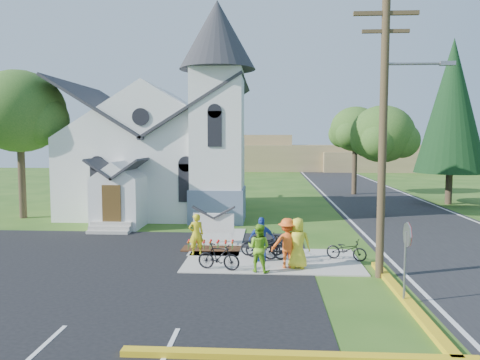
# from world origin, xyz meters

# --- Properties ---
(ground) EXTENTS (120.00, 120.00, 0.00)m
(ground) POSITION_xyz_m (0.00, 0.00, 0.00)
(ground) COLOR #295217
(ground) RESTS_ON ground
(parking_lot) EXTENTS (20.00, 16.00, 0.02)m
(parking_lot) POSITION_xyz_m (-7.00, -2.00, 0.01)
(parking_lot) COLOR black
(parking_lot) RESTS_ON ground
(road) EXTENTS (8.00, 90.00, 0.02)m
(road) POSITION_xyz_m (10.00, 15.00, 0.01)
(road) COLOR black
(road) RESTS_ON ground
(sidewalk) EXTENTS (7.00, 4.00, 0.05)m
(sidewalk) POSITION_xyz_m (1.50, 0.50, 0.03)
(sidewalk) COLOR #ACA79C
(sidewalk) RESTS_ON ground
(church) EXTENTS (12.35, 12.00, 13.00)m
(church) POSITION_xyz_m (-5.48, 12.48, 5.25)
(church) COLOR white
(church) RESTS_ON ground
(church_sign) EXTENTS (2.20, 0.40, 1.70)m
(church_sign) POSITION_xyz_m (-1.20, 3.20, 1.03)
(church_sign) COLOR #ACA79C
(church_sign) RESTS_ON ground
(flower_bed) EXTENTS (2.60, 1.10, 0.07)m
(flower_bed) POSITION_xyz_m (-1.20, 2.30, 0.04)
(flower_bed) COLOR #3A2010
(flower_bed) RESTS_ON ground
(utility_pole) EXTENTS (3.45, 0.28, 10.00)m
(utility_pole) POSITION_xyz_m (5.36, -1.50, 5.40)
(utility_pole) COLOR #443322
(utility_pole) RESTS_ON ground
(stop_sign) EXTENTS (0.11, 0.76, 2.48)m
(stop_sign) POSITION_xyz_m (5.43, -4.20, 1.78)
(stop_sign) COLOR gray
(stop_sign) RESTS_ON ground
(tree_lot_corner) EXTENTS (5.60, 5.60, 9.15)m
(tree_lot_corner) POSITION_xyz_m (-14.00, 10.00, 6.60)
(tree_lot_corner) COLOR #37281E
(tree_lot_corner) RESTS_ON ground
(tree_road_near) EXTENTS (4.00, 4.00, 7.05)m
(tree_road_near) POSITION_xyz_m (8.50, 12.00, 5.21)
(tree_road_near) COLOR #37281E
(tree_road_near) RESTS_ON ground
(tree_road_mid) EXTENTS (4.40, 4.40, 7.80)m
(tree_road_mid) POSITION_xyz_m (9.00, 24.00, 5.78)
(tree_road_mid) COLOR #37281E
(tree_road_mid) RESTS_ON ground
(conifer) EXTENTS (5.20, 5.20, 12.40)m
(conifer) POSITION_xyz_m (15.00, 18.00, 7.39)
(conifer) COLOR #37281E
(conifer) RESTS_ON ground
(distant_hills) EXTENTS (61.00, 10.00, 5.60)m
(distant_hills) POSITION_xyz_m (3.36, 56.33, 2.17)
(distant_hills) COLOR olive
(distant_hills) RESTS_ON ground
(cyclist_0) EXTENTS (0.74, 0.61, 1.76)m
(cyclist_0) POSITION_xyz_m (-1.70, 1.16, 0.93)
(cyclist_0) COLOR yellow
(cyclist_0) RESTS_ON sidewalk
(bike_0) EXTENTS (1.86, 0.78, 0.95)m
(bike_0) POSITION_xyz_m (1.10, 1.19, 0.53)
(bike_0) COLOR black
(bike_0) RESTS_ON sidewalk
(cyclist_1) EXTENTS (1.04, 0.93, 1.78)m
(cyclist_1) POSITION_xyz_m (0.99, -1.20, 0.94)
(cyclist_1) COLOR #78C024
(cyclist_1) RESTS_ON sidewalk
(bike_1) EXTENTS (1.71, 0.84, 0.99)m
(bike_1) POSITION_xyz_m (-0.52, -1.05, 0.54)
(bike_1) COLOR black
(bike_1) RESTS_ON sidewalk
(cyclist_2) EXTENTS (1.07, 0.52, 1.77)m
(cyclist_2) POSITION_xyz_m (1.08, 0.29, 0.94)
(cyclist_2) COLOR blue
(cyclist_2) RESTS_ON sidewalk
(bike_2) EXTENTS (1.88, 1.07, 0.94)m
(bike_2) POSITION_xyz_m (1.26, 0.73, 0.52)
(bike_2) COLOR black
(bike_2) RESTS_ON sidewalk
(cyclist_3) EXTENTS (1.25, 0.75, 1.90)m
(cyclist_3) POSITION_xyz_m (2.06, -0.59, 1.00)
(cyclist_3) COLOR #FF601C
(cyclist_3) RESTS_ON sidewalk
(bike_3) EXTENTS (1.79, 1.04, 1.04)m
(bike_3) POSITION_xyz_m (1.91, 0.34, 0.57)
(bike_3) COLOR black
(bike_3) RESTS_ON sidewalk
(cyclist_4) EXTENTS (0.99, 0.69, 1.93)m
(cyclist_4) POSITION_xyz_m (2.45, -0.64, 1.01)
(cyclist_4) COLOR yellow
(cyclist_4) RESTS_ON sidewalk
(bike_4) EXTENTS (1.73, 1.16, 0.86)m
(bike_4) POSITION_xyz_m (4.49, 0.67, 0.48)
(bike_4) COLOR black
(bike_4) RESTS_ON sidewalk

